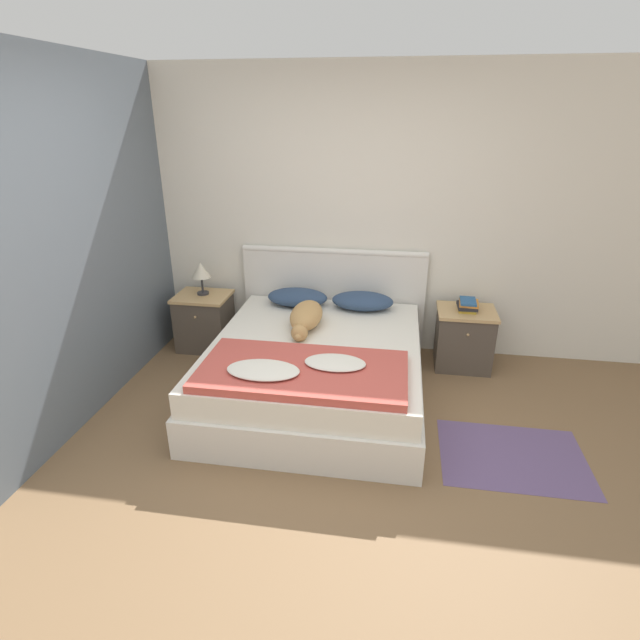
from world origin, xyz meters
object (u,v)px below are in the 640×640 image
Objects in this scene: dog at (306,317)px; table_lamp at (201,271)px; bed at (316,369)px; nightstand_left at (205,321)px; nightstand_right at (464,338)px; pillow_left at (297,297)px; book_stack at (468,305)px; pillow_right at (363,301)px.

table_lamp is (-1.09, 0.49, 0.19)m from dog.
bed is 2.63× the size of dog.
nightstand_left is 2.44m from nightstand_right.
bed is at bearing -31.77° from table_lamp.
pillow_left is 1.52m from book_stack.
nightstand_left reaches higher than bed.
table_lamp reaches higher than bed.
bed is 1.53m from table_lamp.
pillow_right is (1.52, 0.01, 0.30)m from nightstand_left.
pillow_right reaches higher than bed.
table_lamp reaches higher than book_stack.
bed is 1.46m from book_stack.
table_lamp is (-0.92, 0.01, 0.20)m from pillow_left.
nightstand_left is at bearing -179.44° from pillow_right.
nightstand_left is at bearing -90.00° from table_lamp.
pillow_left reaches higher than book_stack.
dog is at bearing -22.94° from nightstand_left.
table_lamp reaches higher than nightstand_right.
book_stack is 0.72× the size of table_lamp.
table_lamp reaches higher than dog.
bed is at bearing -68.05° from pillow_left.
nightstand_left is at bearing 180.00° from nightstand_right.
dog is (-0.13, 0.27, 0.34)m from bed.
book_stack reaches higher than bed.
bed is at bearing -30.90° from nightstand_left.
pillow_right is 0.64m from dog.
bed is 1.42m from nightstand_right.
pillow_left is 0.51m from dog.
nightstand_right is (2.44, 0.00, 0.00)m from nightstand_left.
dog is (-1.35, -0.46, 0.31)m from nightstand_right.
table_lamp reaches higher than pillow_left.
pillow_left and pillow_right have the same top height.
dog is at bearing 115.77° from bed.
bed is at bearing -149.10° from nightstand_right.
table_lamp is (-0.00, 0.03, 0.49)m from nightstand_left.
pillow_right is 0.76× the size of dog.
nightstand_right is (1.22, 0.73, 0.03)m from bed.
nightstand_left is 2.46m from book_stack.
book_stack is (-0.00, 0.00, 0.32)m from nightstand_right.
nightstand_right reaches higher than bed.
pillow_left is at bearing 180.00° from pillow_right.
book_stack is at bearing 18.91° from dog.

